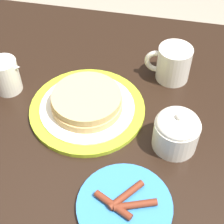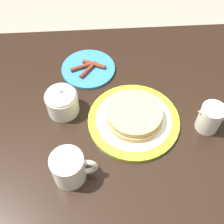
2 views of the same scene
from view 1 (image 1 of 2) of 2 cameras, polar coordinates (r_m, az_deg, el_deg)
The scene contains 6 objects.
dining_table at distance 0.92m, azimuth -3.82°, elevation -4.55°, with size 1.48×0.90×0.72m.
pancake_plate at distance 0.82m, azimuth -3.94°, elevation 1.16°, with size 0.28×0.28×0.05m.
side_plate_bacon at distance 0.69m, azimuth 2.10°, elevation -15.21°, with size 0.19×0.19×0.02m.
coffee_mug at distance 0.90m, azimuth 10.03°, elevation 8.01°, with size 0.12×0.09×0.09m.
creamer_pitcher at distance 0.90m, azimuth -17.27°, elevation 5.89°, with size 0.11×0.07×0.10m.
sugar_bowl at distance 0.75m, azimuth 10.67°, elevation -3.13°, with size 0.10×0.10×0.10m.
Camera 1 is at (-0.17, 0.53, 1.34)m, focal length 55.00 mm.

